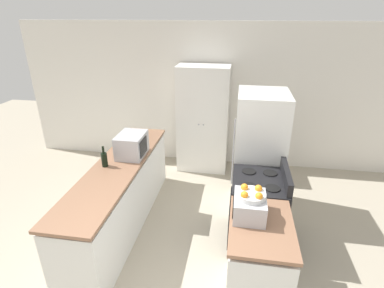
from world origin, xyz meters
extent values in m
cube|color=silver|center=(0.00, 3.61, 1.30)|extent=(7.00, 0.06, 2.60)
cube|color=silver|center=(-0.89, 1.43, 0.42)|extent=(0.58, 2.61, 0.85)
cube|color=#896047|center=(-0.89, 1.43, 0.90)|extent=(0.60, 2.67, 0.04)
cube|color=silver|center=(0.89, 0.54, 0.42)|extent=(0.58, 0.86, 0.85)
cube|color=#896047|center=(0.89, 0.54, 0.90)|extent=(0.60, 0.87, 0.04)
cube|color=white|center=(-0.01, 3.29, 0.96)|extent=(0.90, 0.54, 1.91)
sphere|color=#B2B2B7|center=(-0.05, 3.01, 0.96)|extent=(0.03, 0.03, 0.03)
sphere|color=#B2B2B7|center=(0.03, 3.01, 0.96)|extent=(0.03, 0.03, 0.03)
cube|color=black|center=(0.91, 1.36, 0.46)|extent=(0.64, 0.73, 0.92)
cube|color=black|center=(0.58, 1.36, 0.34)|extent=(0.02, 0.64, 0.51)
cube|color=black|center=(1.20, 1.36, 1.00)|extent=(0.06, 0.69, 0.16)
cylinder|color=black|center=(0.78, 1.18, 0.93)|extent=(0.17, 0.17, 0.01)
cylinder|color=black|center=(0.78, 1.53, 0.93)|extent=(0.17, 0.17, 0.01)
cylinder|color=black|center=(1.04, 1.18, 0.93)|extent=(0.17, 0.17, 0.01)
cylinder|color=black|center=(1.04, 1.53, 0.93)|extent=(0.17, 0.17, 0.01)
cube|color=white|center=(0.93, 2.16, 0.88)|extent=(0.67, 0.79, 1.77)
cylinder|color=gray|center=(0.57, 1.94, 0.97)|extent=(0.02, 0.02, 0.97)
cube|color=#B2B2B7|center=(-0.80, 1.75, 1.07)|extent=(0.35, 0.46, 0.31)
cube|color=black|center=(-0.62, 1.72, 1.07)|extent=(0.01, 0.28, 0.22)
cylinder|color=black|center=(-1.03, 1.39, 1.01)|extent=(0.08, 0.08, 0.18)
cylinder|color=black|center=(-1.03, 1.39, 1.15)|extent=(0.03, 0.03, 0.09)
cube|color=#B2B2B7|center=(0.77, 0.65, 1.03)|extent=(0.30, 0.39, 0.21)
cube|color=black|center=(0.62, 0.65, 1.03)|extent=(0.01, 0.27, 0.13)
cylinder|color=silver|center=(0.78, 0.65, 1.16)|extent=(0.28, 0.28, 0.05)
sphere|color=orange|center=(0.84, 0.72, 1.20)|extent=(0.07, 0.07, 0.07)
sphere|color=orange|center=(0.71, 0.72, 1.20)|extent=(0.07, 0.07, 0.07)
sphere|color=orange|center=(0.71, 0.58, 1.20)|extent=(0.07, 0.07, 0.07)
sphere|color=orange|center=(0.84, 0.58, 1.20)|extent=(0.07, 0.07, 0.07)
camera|label=1|loc=(0.61, -1.78, 2.73)|focal=28.00mm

